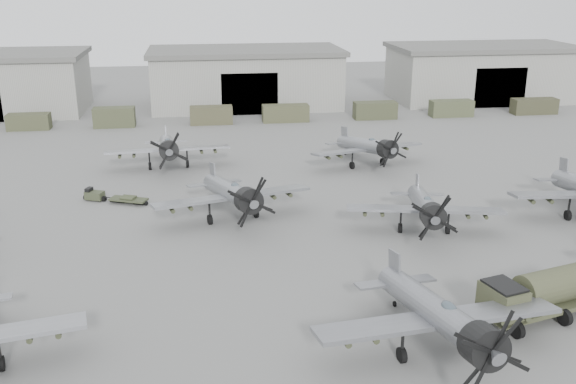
% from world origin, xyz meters
% --- Properties ---
extents(ground, '(220.00, 220.00, 0.00)m').
position_xyz_m(ground, '(0.00, 0.00, 0.00)').
color(ground, '#595957').
rests_on(ground, ground).
extents(hangar_center, '(29.00, 14.80, 8.70)m').
position_xyz_m(hangar_center, '(0.00, 61.96, 4.37)').
color(hangar_center, gray).
rests_on(hangar_center, ground).
extents(hangar_right, '(29.00, 14.80, 8.70)m').
position_xyz_m(hangar_right, '(38.00, 61.96, 4.37)').
color(hangar_right, gray).
rests_on(hangar_right, ground).
extents(support_truck_1, '(5.39, 2.20, 2.09)m').
position_xyz_m(support_truck_1, '(-29.44, 50.00, 1.04)').
color(support_truck_1, '#40432C').
rests_on(support_truck_1, ground).
extents(support_truck_2, '(5.39, 2.20, 2.60)m').
position_xyz_m(support_truck_2, '(-18.52, 50.00, 1.30)').
color(support_truck_2, '#3F442C').
rests_on(support_truck_2, ground).
extents(support_truck_3, '(5.72, 2.20, 2.40)m').
position_xyz_m(support_truck_3, '(-5.71, 50.00, 1.20)').
color(support_truck_3, '#45442D').
rests_on(support_truck_3, ground).
extents(support_truck_4, '(6.36, 2.20, 2.32)m').
position_xyz_m(support_truck_4, '(4.46, 50.00, 1.16)').
color(support_truck_4, '#45472E').
rests_on(support_truck_4, ground).
extents(support_truck_5, '(5.98, 2.20, 2.38)m').
position_xyz_m(support_truck_5, '(17.17, 50.00, 1.19)').
color(support_truck_5, '#3E412A').
rests_on(support_truck_5, ground).
extents(support_truck_6, '(6.06, 2.20, 2.31)m').
position_xyz_m(support_truck_6, '(28.37, 50.00, 1.16)').
color(support_truck_6, '#454B31').
rests_on(support_truck_6, ground).
extents(support_truck_7, '(6.51, 2.20, 2.23)m').
position_xyz_m(support_truck_7, '(40.98, 50.00, 1.12)').
color(support_truck_7, '#3A3A26').
rests_on(support_truck_7, ground).
extents(aircraft_near_1, '(13.61, 12.25, 5.41)m').
position_xyz_m(aircraft_near_1, '(4.63, -8.07, 2.46)').
color(aircraft_near_1, gray).
rests_on(aircraft_near_1, ground).
extents(aircraft_mid_1, '(13.27, 11.95, 5.28)m').
position_xyz_m(aircraft_mid_1, '(-4.93, 13.36, 2.40)').
color(aircraft_mid_1, gray).
rests_on(aircraft_mid_1, ground).
extents(aircraft_mid_2, '(12.36, 11.13, 4.91)m').
position_xyz_m(aircraft_mid_2, '(9.74, 8.59, 2.23)').
color(aircraft_mid_2, gray).
rests_on(aircraft_mid_2, ground).
extents(aircraft_far_0, '(12.93, 11.63, 5.16)m').
position_xyz_m(aircraft_far_0, '(-10.74, 29.33, 2.35)').
color(aircraft_far_0, gray).
rests_on(aircraft_far_0, ground).
extents(aircraft_far_1, '(12.34, 11.11, 4.91)m').
position_xyz_m(aircraft_far_1, '(10.10, 26.98, 2.24)').
color(aircraft_far_1, gray).
rests_on(aircraft_far_1, ground).
extents(fuel_tanker, '(8.08, 4.92, 2.97)m').
position_xyz_m(fuel_tanker, '(12.00, -4.91, 1.70)').
color(fuel_tanker, '#41442C').
rests_on(fuel_tanker, ground).
extents(tug_trailer, '(5.79, 3.29, 1.17)m').
position_xyz_m(tug_trailer, '(-15.86, 19.75, 0.44)').
color(tug_trailer, '#363C27').
rests_on(tug_trailer, ground).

